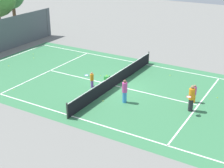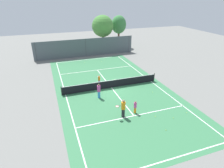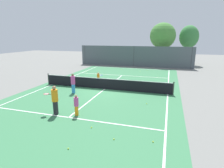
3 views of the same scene
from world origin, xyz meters
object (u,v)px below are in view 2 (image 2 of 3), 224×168
Objects in this scene: tennis_ball_0 at (155,117)px; tennis_ball_6 at (91,93)px; tennis_ball_13 at (166,130)px; ball_crate at (113,82)px; tennis_ball_9 at (67,74)px; tennis_ball_3 at (187,113)px; tennis_ball_2 at (153,92)px; tennis_ball_10 at (101,62)px; player_1 at (99,91)px; player_2 at (135,107)px; tennis_ball_5 at (85,63)px; tennis_ball_7 at (101,88)px; tennis_ball_1 at (173,118)px; player_3 at (123,108)px; player_0 at (99,80)px; tennis_ball_4 at (105,60)px; tennis_ball_11 at (114,80)px; tennis_ball_8 at (123,66)px.

tennis_ball_6 is (-4.53, 6.61, 0.00)m from tennis_ball_0.
ball_crate is at bearing 95.56° from tennis_ball_13.
tennis_ball_0 and tennis_ball_9 have the same top height.
tennis_ball_3 is (4.38, -8.77, -0.15)m from ball_crate.
tennis_ball_2 is 12.88m from tennis_ball_10.
player_1 is 1.28× the size of player_2.
ball_crate is 9.31m from tennis_ball_5.
tennis_ball_6 is 1.00× the size of tennis_ball_7.
tennis_ball_13 is (-3.37, -1.59, 0.00)m from tennis_ball_3.
tennis_ball_1 is 1.00× the size of tennis_ball_5.
player_1 is at bearing 116.99° from tennis_ball_13.
player_2 is 3.60m from tennis_ball_1.
tennis_ball_0 is (2.81, -1.04, -0.89)m from player_3.
player_0 is 1.82m from ball_crate.
tennis_ball_4 is at bearing 78.12° from player_3.
player_1 is at bearing -128.86° from tennis_ball_11.
player_2 reaches higher than tennis_ball_3.
player_2 is 19.56× the size of tennis_ball_3.
tennis_ball_6 is at bearing -147.90° from tennis_ball_7.
player_1 is 25.13× the size of tennis_ball_8.
player_1 is at bearing 126.51° from tennis_ball_0.
tennis_ball_2 and tennis_ball_4 have the same top height.
tennis_ball_4 is 1.00× the size of tennis_ball_10.
tennis_ball_4 is 8.47m from tennis_ball_9.
tennis_ball_3 is 1.00× the size of tennis_ball_11.
tennis_ball_11 is at bearing 51.14° from player_1.
tennis_ball_0 and tennis_ball_10 have the same top height.
tennis_ball_5 is (-5.17, 13.07, 0.00)m from tennis_ball_2.
tennis_ball_6 is at bearing 116.73° from tennis_ball_13.
tennis_ball_7 is at bearing -157.13° from ball_crate.
tennis_ball_3 is 17.80m from tennis_ball_10.
player_1 is 1.68m from tennis_ball_6.
tennis_ball_7 is (-4.43, 8.32, 0.00)m from tennis_ball_1.
tennis_ball_0 is at bearing -55.54° from tennis_ball_6.
player_1 reaches higher than tennis_ball_13.
tennis_ball_2 is 1.00× the size of tennis_ball_3.
tennis_ball_5 is (1.04, 12.21, -0.82)m from player_1.
player_0 is 7.57m from player_3.
tennis_ball_0 is at bearing 172.24° from tennis_ball_3.
player_0 is 18.57× the size of tennis_ball_1.
tennis_ball_8 is (5.29, 12.80, -0.89)m from player_3.
tennis_ball_4 is at bearing 68.50° from player_0.
tennis_ball_6 is at bearing 115.27° from player_1.
ball_crate is at bearing -79.66° from tennis_ball_5.
tennis_ball_1 is 9.43m from tennis_ball_7.
tennis_ball_8 is at bearing 88.94° from tennis_ball_2.
player_3 is 27.01× the size of tennis_ball_6.
tennis_ball_10 is at bearing 128.96° from tennis_ball_8.
tennis_ball_4 is at bearing 92.13° from tennis_ball_1.
ball_crate reaches higher than tennis_ball_0.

